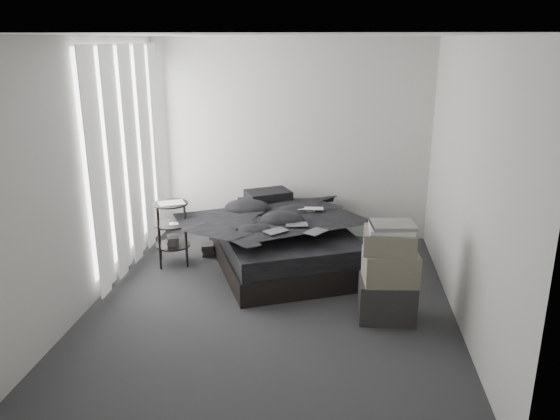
# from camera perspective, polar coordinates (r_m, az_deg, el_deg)

# --- Properties ---
(floor) EXTENTS (3.60, 4.20, 0.01)m
(floor) POSITION_cam_1_polar(r_m,az_deg,el_deg) (5.61, -0.91, -9.79)
(floor) COLOR #2D2D30
(floor) RESTS_ON ground
(ceiling) EXTENTS (3.60, 4.20, 0.01)m
(ceiling) POSITION_cam_1_polar(r_m,az_deg,el_deg) (4.99, -1.06, 17.82)
(ceiling) COLOR white
(ceiling) RESTS_ON ground
(wall_back) EXTENTS (3.60, 0.01, 2.60)m
(wall_back) POSITION_cam_1_polar(r_m,az_deg,el_deg) (7.19, 1.15, 7.30)
(wall_back) COLOR silver
(wall_back) RESTS_ON ground
(wall_front) EXTENTS (3.60, 0.01, 2.60)m
(wall_front) POSITION_cam_1_polar(r_m,az_deg,el_deg) (3.18, -5.78, -6.16)
(wall_front) COLOR silver
(wall_front) RESTS_ON ground
(wall_left) EXTENTS (0.01, 4.20, 2.60)m
(wall_left) POSITION_cam_1_polar(r_m,az_deg,el_deg) (5.66, -19.42, 3.50)
(wall_left) COLOR silver
(wall_left) RESTS_ON ground
(wall_right) EXTENTS (0.01, 4.20, 2.60)m
(wall_right) POSITION_cam_1_polar(r_m,az_deg,el_deg) (5.24, 18.97, 2.48)
(wall_right) COLOR silver
(wall_right) RESTS_ON ground
(window_left) EXTENTS (0.02, 2.00, 2.30)m
(window_left) POSITION_cam_1_polar(r_m,az_deg,el_deg) (6.44, -15.93, 5.89)
(window_left) COLOR white
(window_left) RESTS_ON wall_left
(curtain_left) EXTENTS (0.06, 2.12, 2.48)m
(curtain_left) POSITION_cam_1_polar(r_m,az_deg,el_deg) (6.44, -15.46, 5.28)
(curtain_left) COLOR white
(curtain_left) RESTS_ON wall_left
(bed) EXTENTS (2.08, 2.33, 0.26)m
(bed) POSITION_cam_1_polar(r_m,az_deg,el_deg) (6.48, 0.30, -4.65)
(bed) COLOR black
(bed) RESTS_ON floor
(mattress) EXTENTS (2.01, 2.26, 0.21)m
(mattress) POSITION_cam_1_polar(r_m,az_deg,el_deg) (6.39, 0.30, -2.72)
(mattress) COLOR black
(mattress) RESTS_ON bed
(duvet) EXTENTS (1.94, 2.06, 0.22)m
(duvet) POSITION_cam_1_polar(r_m,az_deg,el_deg) (6.28, 0.43, -1.02)
(duvet) COLOR black
(duvet) RESTS_ON mattress
(pillow_lower) EXTENTS (0.68, 0.58, 0.13)m
(pillow_lower) POSITION_cam_1_polar(r_m,az_deg,el_deg) (7.01, -1.80, 0.56)
(pillow_lower) COLOR black
(pillow_lower) RESTS_ON mattress
(pillow_upper) EXTENTS (0.65, 0.59, 0.12)m
(pillow_upper) POSITION_cam_1_polar(r_m,az_deg,el_deg) (6.97, -1.25, 1.55)
(pillow_upper) COLOR black
(pillow_upper) RESTS_ON pillow_lower
(laptop) EXTENTS (0.32, 0.22, 0.02)m
(laptop) POSITION_cam_1_polar(r_m,az_deg,el_deg) (6.43, 3.21, 0.56)
(laptop) COLOR silver
(laptop) RESTS_ON duvet
(comic_a) EXTENTS (0.28, 0.28, 0.01)m
(comic_a) POSITION_cam_1_polar(r_m,az_deg,el_deg) (5.76, -0.46, -1.55)
(comic_a) COLOR black
(comic_a) RESTS_ON duvet
(comic_b) EXTENTS (0.27, 0.20, 0.01)m
(comic_b) POSITION_cam_1_polar(r_m,az_deg,el_deg) (5.96, 1.76, -0.83)
(comic_b) COLOR black
(comic_b) RESTS_ON duvet
(comic_c) EXTENTS (0.26, 0.29, 0.01)m
(comic_c) POSITION_cam_1_polar(r_m,az_deg,el_deg) (5.74, 3.77, -1.52)
(comic_c) COLOR black
(comic_c) RESTS_ON duvet
(side_stand) EXTENTS (0.51, 0.51, 0.74)m
(side_stand) POSITION_cam_1_polar(r_m,az_deg,el_deg) (6.56, -11.17, -2.45)
(side_stand) COLOR black
(side_stand) RESTS_ON floor
(papers) EXTENTS (0.35, 0.32, 0.01)m
(papers) POSITION_cam_1_polar(r_m,az_deg,el_deg) (6.43, -11.27, 0.70)
(papers) COLOR white
(papers) RESTS_ON side_stand
(floor_books) EXTENTS (0.21, 0.25, 0.14)m
(floor_books) POSITION_cam_1_polar(r_m,az_deg,el_deg) (6.86, -7.58, -4.03)
(floor_books) COLOR black
(floor_books) RESTS_ON floor
(box_lower) EXTENTS (0.53, 0.42, 0.39)m
(box_lower) POSITION_cam_1_polar(r_m,az_deg,el_deg) (5.37, 11.10, -9.14)
(box_lower) COLOR black
(box_lower) RESTS_ON floor
(box_mid) EXTENTS (0.52, 0.43, 0.30)m
(box_mid) POSITION_cam_1_polar(r_m,az_deg,el_deg) (5.22, 11.45, -5.83)
(box_mid) COLOR #6A6453
(box_mid) RESTS_ON box_lower
(box_upper) EXTENTS (0.48, 0.39, 0.21)m
(box_upper) POSITION_cam_1_polar(r_m,az_deg,el_deg) (5.13, 11.35, -3.19)
(box_upper) COLOR #6A6453
(box_upper) RESTS_ON box_mid
(art_book_white) EXTENTS (0.41, 0.33, 0.04)m
(art_book_white) POSITION_cam_1_polar(r_m,az_deg,el_deg) (5.09, 11.56, -1.90)
(art_book_white) COLOR silver
(art_book_white) RESTS_ON box_upper
(art_book_snake) EXTENTS (0.42, 0.35, 0.04)m
(art_book_snake) POSITION_cam_1_polar(r_m,az_deg,el_deg) (5.07, 11.73, -1.53)
(art_book_snake) COLOR silver
(art_book_snake) RESTS_ON art_book_white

